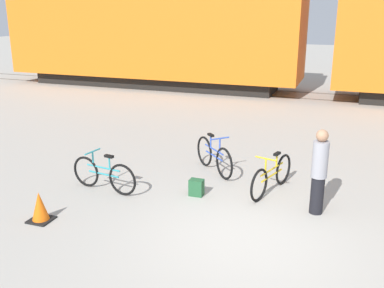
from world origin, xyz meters
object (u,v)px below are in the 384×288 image
(backpack, at_px, (196,188))
(bicycle_teal, at_px, (104,175))
(bicycle_yellow, at_px, (272,176))
(freight_train, at_px, (321,28))
(traffic_cone, at_px, (40,208))
(person_in_grey, at_px, (319,171))
(bicycle_blue, at_px, (214,156))

(backpack, bearing_deg, bicycle_teal, -167.69)
(backpack, bearing_deg, bicycle_yellow, 26.17)
(freight_train, bearing_deg, traffic_cone, -104.81)
(bicycle_yellow, height_order, person_in_grey, person_in_grey)
(bicycle_blue, height_order, traffic_cone, bicycle_blue)
(freight_train, height_order, bicycle_teal, freight_train)
(bicycle_teal, bearing_deg, freight_train, 74.97)
(freight_train, relative_size, bicycle_blue, 23.27)
(bicycle_teal, xyz_separation_m, backpack, (1.89, 0.41, -0.18))
(bicycle_teal, relative_size, backpack, 4.74)
(backpack, xyz_separation_m, traffic_cone, (-2.26, -2.00, 0.08))
(bicycle_teal, height_order, traffic_cone, bicycle_teal)
(bicycle_teal, distance_m, person_in_grey, 4.28)
(freight_train, xyz_separation_m, person_in_grey, (1.03, -11.54, -2.00))
(bicycle_teal, bearing_deg, traffic_cone, -103.12)
(bicycle_teal, distance_m, traffic_cone, 1.63)
(bicycle_yellow, relative_size, bicycle_teal, 1.06)
(bicycle_yellow, height_order, bicycle_blue, bicycle_blue)
(bicycle_yellow, relative_size, person_in_grey, 1.06)
(backpack, bearing_deg, person_in_grey, -0.08)
(freight_train, distance_m, bicycle_yellow, 11.13)
(freight_train, distance_m, backpack, 11.91)
(bicycle_blue, distance_m, bicycle_teal, 2.57)
(bicycle_blue, relative_size, bicycle_teal, 0.77)
(bicycle_teal, distance_m, backpack, 1.94)
(freight_train, height_order, backpack, freight_train)
(person_in_grey, height_order, backpack, person_in_grey)
(bicycle_blue, xyz_separation_m, bicycle_teal, (-1.82, -1.82, -0.03))
(freight_train, bearing_deg, bicycle_teal, -105.03)
(bicycle_yellow, distance_m, traffic_cone, 4.53)
(traffic_cone, bearing_deg, bicycle_blue, 57.26)
(bicycle_yellow, xyz_separation_m, backpack, (-1.39, -0.69, -0.19))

